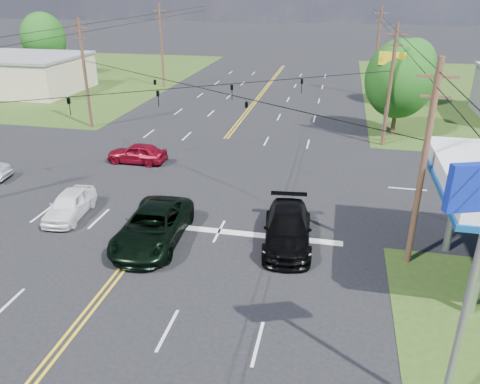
% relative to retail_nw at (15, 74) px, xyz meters
% --- Properties ---
extents(ground, '(280.00, 280.00, 0.00)m').
position_rel_retail_nw_xyz_m(ground, '(30.00, -22.00, -2.00)').
color(ground, black).
rests_on(ground, ground).
extents(grass_nw, '(46.00, 48.00, 0.03)m').
position_rel_retail_nw_xyz_m(grass_nw, '(-5.00, 10.00, -2.00)').
color(grass_nw, '#2C4115').
rests_on(grass_nw, ground).
extents(stop_bar, '(10.00, 0.50, 0.02)m').
position_rel_retail_nw_xyz_m(stop_bar, '(35.00, -30.00, -2.00)').
color(stop_bar, silver).
rests_on(stop_bar, ground).
extents(retail_nw, '(16.00, 11.00, 4.00)m').
position_rel_retail_nw_xyz_m(retail_nw, '(0.00, 0.00, 0.00)').
color(retail_nw, '#C5B693').
rests_on(retail_nw, ground).
extents(pole_se, '(1.60, 0.28, 9.50)m').
position_rel_retail_nw_xyz_m(pole_se, '(43.00, -31.00, 2.92)').
color(pole_se, '#492F1F').
rests_on(pole_se, ground).
extents(pole_nw, '(1.60, 0.28, 9.50)m').
position_rel_retail_nw_xyz_m(pole_nw, '(17.00, -13.00, 2.92)').
color(pole_nw, '#492F1F').
rests_on(pole_nw, ground).
extents(pole_ne, '(1.60, 0.28, 9.50)m').
position_rel_retail_nw_xyz_m(pole_ne, '(43.00, -13.00, 2.92)').
color(pole_ne, '#492F1F').
rests_on(pole_ne, ground).
extents(pole_left_far, '(1.60, 0.28, 10.00)m').
position_rel_retail_nw_xyz_m(pole_left_far, '(17.00, 6.00, 3.17)').
color(pole_left_far, '#492F1F').
rests_on(pole_left_far, ground).
extents(pole_right_far, '(1.60, 0.28, 10.00)m').
position_rel_retail_nw_xyz_m(pole_right_far, '(43.00, 6.00, 3.17)').
color(pole_right_far, '#492F1F').
rests_on(pole_right_far, ground).
extents(span_wire_signals, '(26.00, 18.00, 1.13)m').
position_rel_retail_nw_xyz_m(span_wire_signals, '(30.00, -22.00, 4.00)').
color(span_wire_signals, black).
rests_on(span_wire_signals, ground).
extents(power_lines, '(26.04, 100.00, 0.64)m').
position_rel_retail_nw_xyz_m(power_lines, '(30.00, -24.00, 6.60)').
color(power_lines, black).
rests_on(power_lines, ground).
extents(tree_right_a, '(5.70, 5.70, 8.18)m').
position_rel_retail_nw_xyz_m(tree_right_a, '(44.00, -10.00, 2.87)').
color(tree_right_a, '#492F1F').
rests_on(tree_right_a, ground).
extents(tree_right_b, '(4.94, 4.94, 7.09)m').
position_rel_retail_nw_xyz_m(tree_right_b, '(46.50, 2.00, 2.22)').
color(tree_right_b, '#492F1F').
rests_on(tree_right_b, ground).
extents(tree_far_l, '(6.08, 6.08, 8.72)m').
position_rel_retail_nw_xyz_m(tree_far_l, '(-2.00, 10.00, 3.19)').
color(tree_far_l, '#492F1F').
rests_on(tree_far_l, ground).
extents(pickup_dkgreen, '(3.24, 6.49, 1.77)m').
position_rel_retail_nw_xyz_m(pickup_dkgreen, '(30.50, -31.76, -1.12)').
color(pickup_dkgreen, black).
rests_on(pickup_dkgreen, ground).
extents(suv_black, '(2.91, 6.00, 1.68)m').
position_rel_retail_nw_xyz_m(suv_black, '(37.19, -30.50, -1.16)').
color(suv_black, black).
rests_on(suv_black, ground).
extents(pickup_white, '(2.16, 4.49, 1.48)m').
position_rel_retail_nw_xyz_m(pickup_white, '(24.81, -30.00, -1.26)').
color(pickup_white, white).
rests_on(pickup_white, ground).
extents(sedan_red, '(4.36, 1.78, 1.48)m').
position_rel_retail_nw_xyz_m(sedan_red, '(24.98, -21.00, -1.26)').
color(sedan_red, maroon).
rests_on(sedan_red, ground).
extents(sedan_far, '(4.53, 1.88, 1.31)m').
position_rel_retail_nw_xyz_m(sedan_far, '(48.49, -19.74, -1.34)').
color(sedan_far, '#AEAEB3').
rests_on(sedan_far, ground).
extents(polesign_ne, '(2.03, 0.68, 7.37)m').
position_rel_retail_nw_xyz_m(polesign_ne, '(43.00, -12.00, 3.65)').
color(polesign_ne, '#A5A5AA').
rests_on(polesign_ne, ground).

